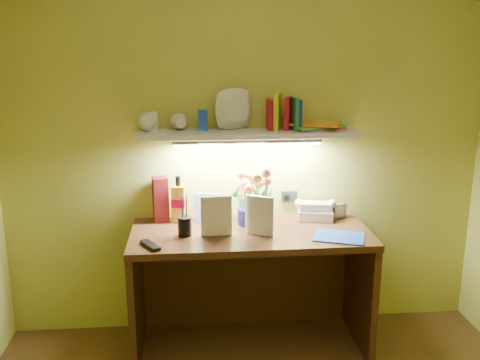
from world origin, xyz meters
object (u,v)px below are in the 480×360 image
at_px(desk, 250,290).
at_px(telephone, 315,209).
at_px(desk_clock, 339,211).
at_px(whisky_bottle, 179,199).
at_px(flower_bouquet, 254,196).

relative_size(desk, telephone, 6.59).
distance_m(telephone, desk_clock, 0.16).
relative_size(desk, whisky_bottle, 4.85).
xyz_separation_m(desk, desk_clock, (0.58, 0.20, 0.42)).
bearing_deg(desk, desk_clock, 18.86).
relative_size(telephone, desk_clock, 2.35).
xyz_separation_m(telephone, whisky_bottle, (-0.85, 0.03, 0.08)).
relative_size(desk, flower_bouquet, 4.08).
bearing_deg(flower_bouquet, desk, -102.90).
height_order(flower_bouquet, telephone, flower_bouquet).
distance_m(flower_bouquet, desk_clock, 0.56).
xyz_separation_m(desk, flower_bouquet, (0.03, 0.14, 0.55)).
distance_m(desk, whisky_bottle, 0.70).
xyz_separation_m(desk, whisky_bottle, (-0.42, 0.21, 0.52)).
height_order(desk, desk_clock, desk_clock).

